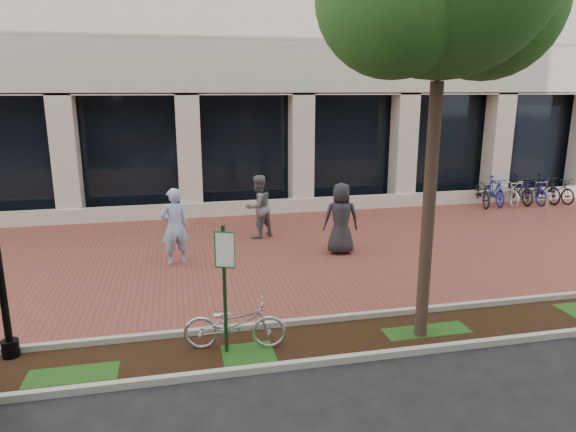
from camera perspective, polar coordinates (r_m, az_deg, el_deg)
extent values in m
plane|color=black|center=(14.10, -1.72, -4.05)|extent=(120.00, 120.00, 0.00)
cube|color=brown|center=(14.10, -1.72, -4.03)|extent=(40.00, 9.00, 0.01)
cube|color=black|center=(9.37, 4.48, -13.68)|extent=(40.00, 1.50, 0.01)
cube|color=#A5A59C|center=(9.99, 3.21, -11.48)|extent=(40.00, 0.12, 0.12)
cube|color=#A5A59C|center=(8.72, 5.96, -15.56)|extent=(40.00, 0.12, 0.12)
cube|color=black|center=(19.08, -4.94, 7.08)|extent=(40.00, 0.15, 4.20)
cube|color=#BDB0A1|center=(18.32, -4.36, 0.93)|extent=(40.00, 0.25, 0.50)
cube|color=#BDB0A1|center=(18.39, -4.65, 6.83)|extent=(0.80, 0.80, 4.20)
cube|color=#153C1D|center=(8.58, -7.03, -8.25)|extent=(0.05, 0.05, 2.23)
cube|color=#1A6A29|center=(8.31, -7.16, -3.76)|extent=(0.34, 0.02, 0.62)
cube|color=white|center=(8.30, -7.15, -3.79)|extent=(0.30, 0.01, 0.56)
cylinder|color=black|center=(9.93, -28.46, -12.83)|extent=(0.28, 0.28, 0.30)
cylinder|color=#4C382B|center=(9.11, 15.32, 0.05)|extent=(0.22, 0.22, 4.47)
sphere|color=#1D4A17|center=(9.79, 21.26, 21.29)|extent=(2.56, 2.56, 2.56)
imported|color=#BBBBC0|center=(8.97, -5.92, -11.77)|extent=(1.84, 0.92, 0.92)
imported|color=#93B3DB|center=(13.20, -12.49, -1.15)|extent=(0.82, 0.65, 1.98)
imported|color=slate|center=(15.28, -3.33, 1.04)|extent=(1.16, 1.10, 1.90)
imported|color=#242428|center=(13.84, 5.91, -0.29)|extent=(1.03, 0.76, 1.94)
cylinder|color=silver|center=(19.53, 26.79, 0.80)|extent=(0.11, 0.11, 0.85)
sphere|color=silver|center=(19.44, 26.94, 2.16)|extent=(0.12, 0.12, 0.12)
imported|color=black|center=(21.01, 20.67, 2.43)|extent=(1.06, 1.99, 0.99)
imported|color=#212B98|center=(21.31, 21.92, 2.61)|extent=(0.82, 1.89, 1.10)
imported|color=silver|center=(21.63, 23.12, 2.51)|extent=(0.88, 1.95, 0.99)
imported|color=black|center=(21.94, 24.30, 2.69)|extent=(0.64, 1.86, 1.10)
imported|color=navy|center=(22.28, 25.43, 2.58)|extent=(0.68, 1.90, 0.99)
imported|color=black|center=(22.61, 26.55, 2.75)|extent=(0.59, 1.85, 1.10)
imported|color=black|center=(22.97, 27.60, 2.65)|extent=(0.83, 1.94, 0.99)
cylinder|color=silver|center=(21.97, 24.26, 2.30)|extent=(0.04, 0.04, 0.80)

